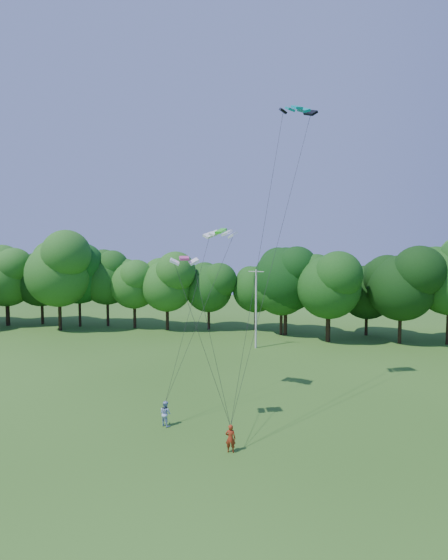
# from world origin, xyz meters

# --- Properties ---
(ground) EXTENTS (160.00, 160.00, 0.00)m
(ground) POSITION_xyz_m (0.00, 0.00, 0.00)
(ground) COLOR #305A18
(ground) RESTS_ON ground
(utility_pole) EXTENTS (1.75, 0.48, 8.87)m
(utility_pole) POSITION_xyz_m (-0.03, 28.42, 4.54)
(utility_pole) COLOR beige
(utility_pole) RESTS_ON ground
(kite_flyer_left) EXTENTS (0.60, 0.41, 1.59)m
(kite_flyer_left) POSITION_xyz_m (1.49, 3.35, 0.79)
(kite_flyer_left) COLOR maroon
(kite_flyer_left) RESTS_ON ground
(kite_flyer_right) EXTENTS (0.99, 0.92, 1.62)m
(kite_flyer_right) POSITION_xyz_m (-3.24, 6.11, 0.81)
(kite_flyer_right) COLOR #A7BFE8
(kite_flyer_right) RESTS_ON ground
(kite_teal) EXTENTS (2.88, 2.08, 0.60)m
(kite_teal) POSITION_xyz_m (4.65, 13.01, 21.53)
(kite_teal) COLOR #059898
(kite_teal) RESTS_ON ground
(kite_green) EXTENTS (2.63, 1.72, 0.44)m
(kite_green) POSITION_xyz_m (-0.71, 11.67, 12.60)
(kite_green) COLOR #31DA20
(kite_green) RESTS_ON ground
(kite_pink) EXTENTS (1.91, 1.39, 0.27)m
(kite_pink) POSITION_xyz_m (-1.71, 5.39, 10.78)
(kite_pink) COLOR #E43F8C
(kite_pink) RESTS_ON ground
(tree_back_west) EXTENTS (8.99, 8.99, 13.07)m
(tree_back_west) POSITION_xyz_m (-26.20, 36.71, 8.16)
(tree_back_west) COLOR black
(tree_back_west) RESTS_ON ground
(tree_back_center) EXTENTS (9.17, 9.17, 13.34)m
(tree_back_center) POSITION_xyz_m (2.88, 36.28, 8.33)
(tree_back_center) COLOR black
(tree_back_center) RESTS_ON ground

